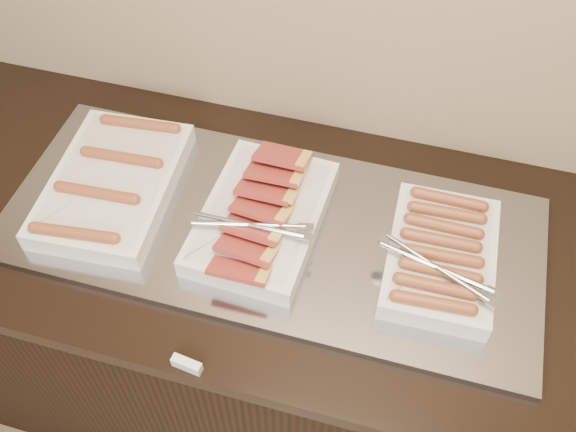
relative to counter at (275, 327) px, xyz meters
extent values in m
cube|color=black|center=(0.00, 0.00, -0.02)|extent=(2.00, 0.70, 0.86)
cube|color=black|center=(0.00, 0.00, 0.43)|extent=(2.06, 0.76, 0.04)
cube|color=#9496A1|center=(0.00, 0.00, 0.46)|extent=(1.20, 0.50, 0.02)
cube|color=silver|center=(-0.38, 0.00, 0.49)|extent=(0.29, 0.42, 0.05)
cylinder|color=brown|center=(-0.38, -0.17, 0.52)|extent=(0.18, 0.05, 0.03)
cylinder|color=brown|center=(-0.39, -0.06, 0.52)|extent=(0.18, 0.04, 0.03)
cylinder|color=brown|center=(-0.38, 0.06, 0.52)|extent=(0.18, 0.04, 0.03)
cylinder|color=brown|center=(-0.38, 0.17, 0.52)|extent=(0.18, 0.04, 0.03)
cube|color=silver|center=(-0.02, 0.00, 0.49)|extent=(0.27, 0.39, 0.05)
cube|color=#A73E36|center=(-0.02, -0.15, 0.52)|extent=(0.13, 0.09, 0.04)
cube|color=#A73E36|center=(-0.02, -0.10, 0.52)|extent=(0.13, 0.10, 0.04)
cube|color=#A73E36|center=(-0.02, -0.05, 0.52)|extent=(0.13, 0.10, 0.04)
cube|color=#A73E36|center=(-0.02, 0.00, 0.53)|extent=(0.13, 0.10, 0.04)
cube|color=#A73E36|center=(-0.03, 0.05, 0.53)|extent=(0.13, 0.09, 0.04)
cube|color=#A73E36|center=(-0.02, 0.10, 0.53)|extent=(0.13, 0.09, 0.04)
cube|color=#A73E36|center=(-0.02, 0.15, 0.54)|extent=(0.13, 0.09, 0.04)
cube|color=silver|center=(0.37, 0.00, 0.49)|extent=(0.23, 0.34, 0.05)
cylinder|color=brown|center=(0.37, -0.14, 0.52)|extent=(0.15, 0.03, 0.03)
cylinder|color=brown|center=(0.37, -0.10, 0.52)|extent=(0.15, 0.03, 0.03)
cylinder|color=brown|center=(0.37, -0.06, 0.52)|extent=(0.15, 0.03, 0.03)
cylinder|color=brown|center=(0.37, -0.02, 0.52)|extent=(0.15, 0.03, 0.03)
cylinder|color=brown|center=(0.37, 0.02, 0.52)|extent=(0.15, 0.03, 0.03)
cylinder|color=brown|center=(0.37, 0.06, 0.52)|extent=(0.15, 0.03, 0.03)
cylinder|color=brown|center=(0.37, 0.10, 0.52)|extent=(0.15, 0.03, 0.03)
cylinder|color=brown|center=(0.37, 0.14, 0.52)|extent=(0.15, 0.03, 0.03)
cube|color=silver|center=(-0.06, -0.36, 0.46)|extent=(0.06, 0.03, 0.02)
camera|label=1|loc=(0.27, -0.83, 1.61)|focal=40.00mm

